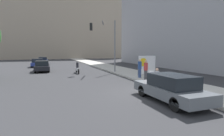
{
  "coord_description": "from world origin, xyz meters",
  "views": [
    {
      "loc": [
        -5.66,
        -8.84,
        2.58
      ],
      "look_at": [
        -0.3,
        5.73,
        1.08
      ],
      "focal_mm": 28.0,
      "sensor_mm": 36.0,
      "label": 1
    }
  ],
  "objects_px": {
    "car_on_road_distant": "(43,60)",
    "motorcycle_on_road": "(77,68)",
    "parked_car_curbside": "(171,88)",
    "jogger_on_sidewalk": "(146,70)",
    "protest_banner": "(147,65)",
    "traffic_light_pole": "(106,38)",
    "seated_protester": "(157,76)",
    "car_on_road_nearest": "(42,66)",
    "pedestrian_behind": "(140,68)",
    "car_on_road_midblock": "(38,63)"
  },
  "relations": [
    {
      "from": "car_on_road_distant",
      "to": "motorcycle_on_road",
      "type": "distance_m",
      "value": 18.86
    },
    {
      "from": "protest_banner",
      "to": "car_on_road_distant",
      "type": "xyz_separation_m",
      "value": [
        -10.46,
        23.39,
        -0.5
      ]
    },
    {
      "from": "protest_banner",
      "to": "traffic_light_pole",
      "type": "xyz_separation_m",
      "value": [
        -3.07,
        3.95,
        2.95
      ]
    },
    {
      "from": "seated_protester",
      "to": "protest_banner",
      "type": "height_order",
      "value": "protest_banner"
    },
    {
      "from": "parked_car_curbside",
      "to": "car_on_road_distant",
      "type": "xyz_separation_m",
      "value": [
        -6.8,
        31.66,
        -0.01
      ]
    },
    {
      "from": "parked_car_curbside",
      "to": "car_on_road_midblock",
      "type": "height_order",
      "value": "parked_car_curbside"
    },
    {
      "from": "parked_car_curbside",
      "to": "car_on_road_nearest",
      "type": "height_order",
      "value": "parked_car_curbside"
    },
    {
      "from": "car_on_road_distant",
      "to": "car_on_road_nearest",
      "type": "bearing_deg",
      "value": -88.94
    },
    {
      "from": "seated_protester",
      "to": "traffic_light_pole",
      "type": "distance_m",
      "value": 9.28
    },
    {
      "from": "protest_banner",
      "to": "car_on_road_nearest",
      "type": "height_order",
      "value": "protest_banner"
    },
    {
      "from": "pedestrian_behind",
      "to": "protest_banner",
      "type": "distance_m",
      "value": 2.1
    },
    {
      "from": "jogger_on_sidewalk",
      "to": "parked_car_curbside",
      "type": "height_order",
      "value": "jogger_on_sidewalk"
    },
    {
      "from": "car_on_road_nearest",
      "to": "car_on_road_distant",
      "type": "relative_size",
      "value": 1.03
    },
    {
      "from": "protest_banner",
      "to": "parked_car_curbside",
      "type": "relative_size",
      "value": 0.47
    },
    {
      "from": "parked_car_curbside",
      "to": "car_on_road_distant",
      "type": "distance_m",
      "value": 32.39
    },
    {
      "from": "traffic_light_pole",
      "to": "motorcycle_on_road",
      "type": "xyz_separation_m",
      "value": [
        -3.21,
        1.05,
        -3.58
      ]
    },
    {
      "from": "parked_car_curbside",
      "to": "car_on_road_nearest",
      "type": "distance_m",
      "value": 18.02
    },
    {
      "from": "pedestrian_behind",
      "to": "traffic_light_pole",
      "type": "distance_m",
      "value": 6.34
    },
    {
      "from": "car_on_road_nearest",
      "to": "car_on_road_midblock",
      "type": "height_order",
      "value": "car_on_road_nearest"
    },
    {
      "from": "jogger_on_sidewalk",
      "to": "protest_banner",
      "type": "bearing_deg",
      "value": -128.29
    },
    {
      "from": "parked_car_curbside",
      "to": "car_on_road_distant",
      "type": "height_order",
      "value": "parked_car_curbside"
    },
    {
      "from": "jogger_on_sidewalk",
      "to": "car_on_road_distant",
      "type": "distance_m",
      "value": 27.43
    },
    {
      "from": "protest_banner",
      "to": "motorcycle_on_road",
      "type": "distance_m",
      "value": 8.05
    },
    {
      "from": "pedestrian_behind",
      "to": "protest_banner",
      "type": "relative_size",
      "value": 0.81
    },
    {
      "from": "protest_banner",
      "to": "car_on_road_midblock",
      "type": "bearing_deg",
      "value": 125.24
    },
    {
      "from": "pedestrian_behind",
      "to": "parked_car_curbside",
      "type": "height_order",
      "value": "pedestrian_behind"
    },
    {
      "from": "car_on_road_nearest",
      "to": "jogger_on_sidewalk",
      "type": "bearing_deg",
      "value": -52.67
    },
    {
      "from": "parked_car_curbside",
      "to": "traffic_light_pole",
      "type": "bearing_deg",
      "value": 87.22
    },
    {
      "from": "seated_protester",
      "to": "traffic_light_pole",
      "type": "bearing_deg",
      "value": 82.71
    },
    {
      "from": "seated_protester",
      "to": "jogger_on_sidewalk",
      "type": "xyz_separation_m",
      "value": [
        0.24,
        2.02,
        0.21
      ]
    },
    {
      "from": "parked_car_curbside",
      "to": "seated_protester",
      "type": "bearing_deg",
      "value": 64.67
    },
    {
      "from": "pedestrian_behind",
      "to": "traffic_light_pole",
      "type": "height_order",
      "value": "traffic_light_pole"
    },
    {
      "from": "jogger_on_sidewalk",
      "to": "pedestrian_behind",
      "type": "distance_m",
      "value": 1.25
    },
    {
      "from": "car_on_road_midblock",
      "to": "seated_protester",
      "type": "bearing_deg",
      "value": -65.73
    },
    {
      "from": "protest_banner",
      "to": "pedestrian_behind",
      "type": "bearing_deg",
      "value": -139.29
    },
    {
      "from": "traffic_light_pole",
      "to": "protest_banner",
      "type": "bearing_deg",
      "value": -52.17
    },
    {
      "from": "seated_protester",
      "to": "car_on_road_midblock",
      "type": "relative_size",
      "value": 0.28
    },
    {
      "from": "pedestrian_behind",
      "to": "protest_banner",
      "type": "bearing_deg",
      "value": 150.89
    },
    {
      "from": "seated_protester",
      "to": "car_on_road_nearest",
      "type": "height_order",
      "value": "car_on_road_nearest"
    },
    {
      "from": "seated_protester",
      "to": "jogger_on_sidewalk",
      "type": "distance_m",
      "value": 2.05
    },
    {
      "from": "pedestrian_behind",
      "to": "motorcycle_on_road",
      "type": "bearing_deg",
      "value": -123.39
    },
    {
      "from": "jogger_on_sidewalk",
      "to": "car_on_road_distant",
      "type": "bearing_deg",
      "value": -76.57
    },
    {
      "from": "parked_car_curbside",
      "to": "car_on_road_distant",
      "type": "bearing_deg",
      "value": 102.12
    },
    {
      "from": "seated_protester",
      "to": "protest_banner",
      "type": "xyz_separation_m",
      "value": [
        1.94,
        4.63,
        0.41
      ]
    },
    {
      "from": "car_on_road_nearest",
      "to": "seated_protester",
      "type": "bearing_deg",
      "value": -57.9
    },
    {
      "from": "traffic_light_pole",
      "to": "car_on_road_distant",
      "type": "relative_size",
      "value": 1.33
    },
    {
      "from": "seated_protester",
      "to": "pedestrian_behind",
      "type": "xyz_separation_m",
      "value": [
        0.35,
        3.27,
        0.24
      ]
    },
    {
      "from": "car_on_road_nearest",
      "to": "pedestrian_behind",
      "type": "bearing_deg",
      "value": -48.96
    },
    {
      "from": "car_on_road_nearest",
      "to": "car_on_road_distant",
      "type": "distance_m",
      "value": 14.87
    },
    {
      "from": "car_on_road_midblock",
      "to": "car_on_road_nearest",
      "type": "bearing_deg",
      "value": -82.69
    }
  ]
}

